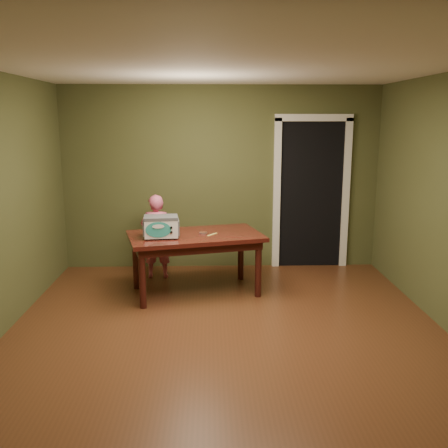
% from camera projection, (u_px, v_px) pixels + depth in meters
% --- Properties ---
extents(floor, '(5.00, 5.00, 0.00)m').
position_uv_depth(floor, '(227.00, 338.00, 4.95)').
color(floor, '#542C18').
rests_on(floor, ground).
extents(room_shell, '(4.52, 5.02, 2.61)m').
position_uv_depth(room_shell, '(227.00, 166.00, 4.59)').
color(room_shell, '#474C29').
rests_on(room_shell, ground).
extents(doorway, '(1.10, 0.66, 2.25)m').
position_uv_depth(doorway, '(307.00, 192.00, 7.48)').
color(doorway, black).
rests_on(doorway, ground).
extents(dining_table, '(1.77, 1.26, 0.75)m').
position_uv_depth(dining_table, '(195.00, 242.00, 6.13)').
color(dining_table, '#38120C').
rests_on(dining_table, floor).
extents(toy_oven, '(0.45, 0.33, 0.26)m').
position_uv_depth(toy_oven, '(161.00, 226.00, 5.90)').
color(toy_oven, '#4C4F54').
rests_on(toy_oven, dining_table).
extents(baking_pan, '(0.10, 0.10, 0.02)m').
position_uv_depth(baking_pan, '(203.00, 233.00, 6.12)').
color(baking_pan, silver).
rests_on(baking_pan, dining_table).
extents(spatula, '(0.13, 0.16, 0.01)m').
position_uv_depth(spatula, '(212.00, 234.00, 6.07)').
color(spatula, '#DBD35F').
rests_on(spatula, dining_table).
extents(child, '(0.42, 0.28, 1.15)m').
position_uv_depth(child, '(156.00, 236.00, 6.75)').
color(child, '#EE628D').
rests_on(child, floor).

